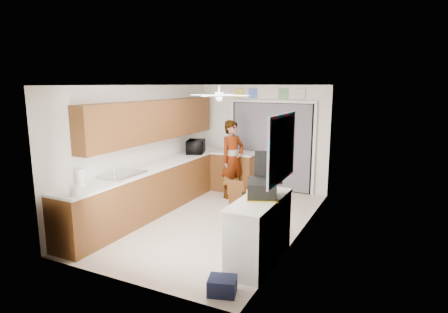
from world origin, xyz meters
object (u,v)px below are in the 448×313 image
(dog, at_px, (249,198))
(navy_crate, at_px, (222,286))
(microwave, at_px, (196,147))
(man, at_px, (232,159))
(suitcase, at_px, (261,189))
(paper_towel_roll, at_px, (80,177))
(cardboard_box, at_px, (241,245))

(dog, bearing_deg, navy_crate, -74.42)
(microwave, xyz_separation_m, dog, (1.54, -0.50, -0.89))
(man, bearing_deg, suitcase, -124.48)
(navy_crate, height_order, dog, dog)
(man, relative_size, dog, 3.34)
(paper_towel_roll, distance_m, navy_crate, 2.90)
(paper_towel_roll, height_order, navy_crate, paper_towel_roll)
(cardboard_box, bearing_deg, suitcase, -2.94)
(suitcase, height_order, man, man)
(cardboard_box, relative_size, dog, 0.71)
(suitcase, bearing_deg, man, 100.56)
(microwave, bearing_deg, paper_towel_roll, 154.87)
(microwave, height_order, paper_towel_roll, microwave)
(suitcase, height_order, cardboard_box, suitcase)
(cardboard_box, bearing_deg, paper_towel_roll, -163.44)
(paper_towel_roll, distance_m, cardboard_box, 2.74)
(dog, bearing_deg, suitcase, -64.49)
(microwave, height_order, man, man)
(navy_crate, xyz_separation_m, man, (-1.57, 3.68, 0.77))
(paper_towel_roll, distance_m, suitcase, 2.87)
(man, bearing_deg, dog, -107.77)
(navy_crate, bearing_deg, cardboard_box, 102.38)
(suitcase, distance_m, cardboard_box, 0.99)
(microwave, height_order, navy_crate, microwave)
(cardboard_box, bearing_deg, navy_crate, -77.62)
(dog, bearing_deg, paper_towel_roll, -123.92)
(man, height_order, dog, man)
(microwave, distance_m, paper_towel_roll, 3.25)
(navy_crate, relative_size, man, 0.19)
(navy_crate, height_order, man, man)
(microwave, relative_size, cardboard_box, 1.49)
(suitcase, bearing_deg, navy_crate, -115.66)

